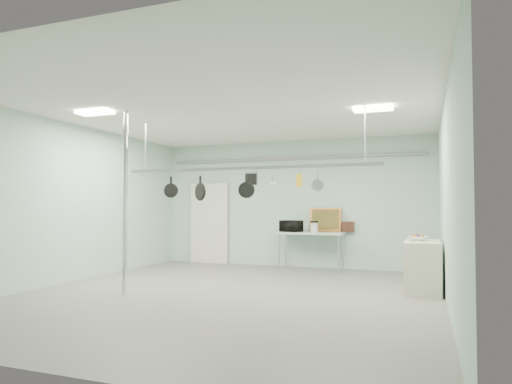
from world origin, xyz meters
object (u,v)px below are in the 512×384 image
at_px(chrome_pole, 125,202).
at_px(skillet_mid, 200,188).
at_px(prep_table, 311,235).
at_px(coffee_canister, 314,227).
at_px(microwave, 291,226).
at_px(skillet_right, 246,186).
at_px(fruit_bowl, 418,238).
at_px(side_cabinet, 423,266).
at_px(skillet_left, 171,186).
at_px(pot_rack, 245,167).

xyz_separation_m(chrome_pole, skillet_mid, (1.00, 0.90, 0.26)).
distance_m(prep_table, coffee_canister, 0.25).
height_order(microwave, skillet_right, skillet_right).
distance_m(microwave, fruit_bowl, 3.55).
relative_size(microwave, coffee_canister, 2.17).
bearing_deg(side_cabinet, skillet_left, -166.19).
height_order(chrome_pole, fruit_bowl, chrome_pole).
distance_m(skillet_left, skillet_right, 1.54).
distance_m(side_cabinet, coffee_canister, 3.25).
relative_size(chrome_pole, fruit_bowl, 9.75).
bearing_deg(skillet_left, chrome_pole, -127.16).
height_order(microwave, skillet_left, skillet_left).
bearing_deg(skillet_right, chrome_pole, -169.38).
relative_size(prep_table, microwave, 3.20).
height_order(prep_table, pot_rack, pot_rack).
bearing_deg(skillet_left, side_cabinet, -0.68).
relative_size(prep_table, pot_rack, 0.33).
relative_size(microwave, skillet_mid, 1.11).
xyz_separation_m(pot_rack, coffee_canister, (0.51, 3.17, -1.21)).
bearing_deg(prep_table, skillet_left, -120.25).
bearing_deg(microwave, chrome_pole, 85.38).
distance_m(coffee_canister, skillet_mid, 3.57).
height_order(chrome_pole, skillet_left, chrome_pole).
xyz_separation_m(fruit_bowl, skillet_mid, (-3.77, -1.20, 0.92)).
height_order(prep_table, skillet_left, skillet_left).
distance_m(chrome_pole, fruit_bowl, 5.25).
height_order(prep_table, skillet_mid, skillet_mid).
distance_m(pot_rack, microwave, 3.41).
bearing_deg(pot_rack, coffee_canister, 80.87).
distance_m(chrome_pole, coffee_canister, 4.77).
height_order(chrome_pole, skillet_mid, chrome_pole).
bearing_deg(pot_rack, skillet_left, 180.00).
distance_m(skillet_mid, skillet_right, 0.92).
bearing_deg(pot_rack, prep_table, 83.09).
bearing_deg(microwave, skillet_right, 110.99).
bearing_deg(fruit_bowl, microwave, 145.74).
distance_m(prep_table, fruit_bowl, 3.25).
bearing_deg(side_cabinet, pot_rack, -159.55).
relative_size(prep_table, fruit_bowl, 4.87).
relative_size(prep_table, coffee_canister, 6.96).
distance_m(microwave, skillet_right, 3.31).
distance_m(fruit_bowl, skillet_right, 3.24).
xyz_separation_m(prep_table, skillet_mid, (-1.30, -3.30, 1.03)).
relative_size(chrome_pole, skillet_mid, 7.10).
bearing_deg(pot_rack, skillet_mid, 180.00).
relative_size(prep_table, side_cabinet, 1.33).
bearing_deg(side_cabinet, microwave, 145.15).
bearing_deg(side_cabinet, skillet_mid, -164.06).
xyz_separation_m(coffee_canister, skillet_left, (-2.03, -3.17, 0.88)).
bearing_deg(chrome_pole, fruit_bowl, 23.74).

